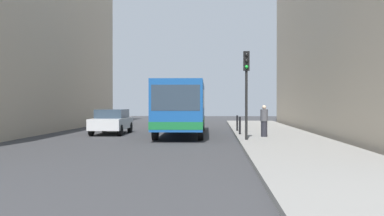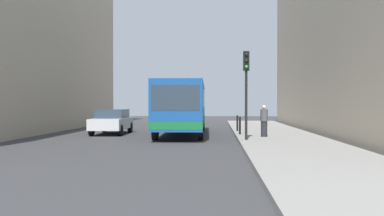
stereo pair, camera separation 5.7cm
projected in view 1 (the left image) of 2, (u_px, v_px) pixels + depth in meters
ground_plane at (175, 139)px, 22.91m from camera, size 80.00×80.00×0.00m
sidewalk at (279, 138)px, 22.62m from camera, size 4.40×40.00×0.15m
building_right at (373, 27)px, 26.21m from camera, size 7.00×32.00×12.75m
bus at (182, 105)px, 25.84m from camera, size 2.73×11.07×3.00m
car_beside_bus at (112, 121)px, 26.30m from camera, size 1.90×4.42×1.48m
traffic_light at (246, 78)px, 20.36m from camera, size 0.28×0.33×4.10m
bollard_near at (240, 126)px, 24.00m from camera, size 0.11×0.11×0.95m
bollard_mid at (237, 123)px, 27.00m from camera, size 0.11×0.11×0.95m
pedestrian_near_signal at (264, 121)px, 22.24m from camera, size 0.38×0.38×1.60m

